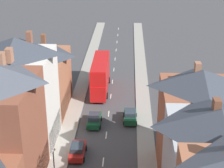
{
  "coord_description": "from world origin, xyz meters",
  "views": [
    {
      "loc": [
        2.7,
        -12.17,
        25.38
      ],
      "look_at": [
        0.18,
        42.37,
        1.99
      ],
      "focal_mm": 60.0,
      "sensor_mm": 36.0,
      "label": 1
    }
  ],
  "objects_px": {
    "car_parked_left_a": "(78,150)",
    "double_decker_bus_lead": "(100,75)",
    "car_parked_right_a": "(94,120)",
    "car_near_blue": "(130,116)"
  },
  "relations": [
    {
      "from": "car_parked_left_a",
      "to": "double_decker_bus_lead",
      "type": "bearing_deg",
      "value": 86.13
    },
    {
      "from": "car_parked_left_a",
      "to": "car_parked_right_a",
      "type": "relative_size",
      "value": 0.97
    },
    {
      "from": "car_near_blue",
      "to": "car_parked_right_a",
      "type": "distance_m",
      "value": 5.06
    },
    {
      "from": "double_decker_bus_lead",
      "to": "car_parked_right_a",
      "type": "bearing_deg",
      "value": -89.96
    },
    {
      "from": "car_near_blue",
      "to": "car_parked_right_a",
      "type": "bearing_deg",
      "value": -165.42
    },
    {
      "from": "car_near_blue",
      "to": "car_parked_left_a",
      "type": "height_order",
      "value": "car_near_blue"
    },
    {
      "from": "double_decker_bus_lead",
      "to": "car_parked_right_a",
      "type": "xyz_separation_m",
      "value": [
        0.01,
        -11.52,
        -1.99
      ]
    },
    {
      "from": "car_parked_right_a",
      "to": "double_decker_bus_lead",
      "type": "bearing_deg",
      "value": 90.04
    },
    {
      "from": "car_parked_left_a",
      "to": "car_parked_right_a",
      "type": "bearing_deg",
      "value": 80.26
    },
    {
      "from": "double_decker_bus_lead",
      "to": "car_parked_left_a",
      "type": "height_order",
      "value": "double_decker_bus_lead"
    }
  ]
}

